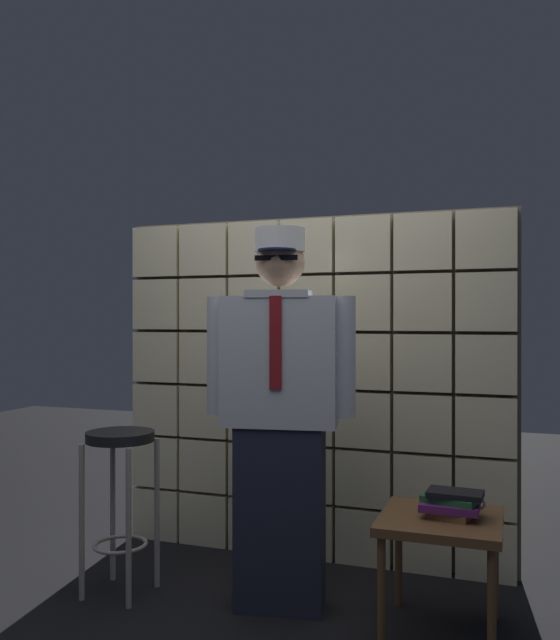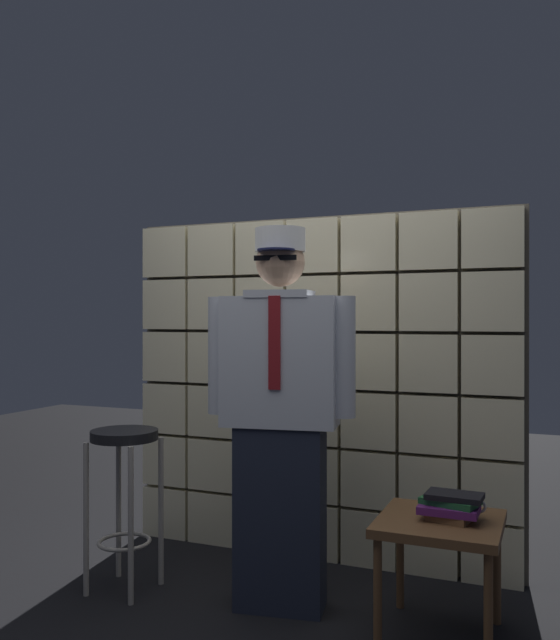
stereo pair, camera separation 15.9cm
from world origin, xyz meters
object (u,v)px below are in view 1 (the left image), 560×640
(side_table, at_px, (441,532))
(book_stack, at_px, (451,503))
(standing_person, at_px, (280,410))
(bar_stool, at_px, (120,473))
(coffee_mug, at_px, (467,503))

(side_table, distance_m, book_stack, 0.13)
(standing_person, relative_size, bar_stool, 2.23)
(standing_person, xyz_separation_m, side_table, (0.75, 0.00, -0.50))
(side_table, relative_size, book_stack, 1.91)
(standing_person, distance_m, side_table, 0.90)
(standing_person, xyz_separation_m, bar_stool, (-0.81, -0.11, -0.34))
(side_table, xyz_separation_m, book_stack, (0.04, 0.01, 0.13))
(standing_person, bearing_deg, coffee_mug, -4.80)
(standing_person, height_order, coffee_mug, standing_person)
(bar_stool, height_order, coffee_mug, bar_stool)
(bar_stool, bearing_deg, coffee_mug, 6.28)
(standing_person, xyz_separation_m, book_stack, (0.79, 0.01, -0.37))
(standing_person, height_order, side_table, standing_person)
(coffee_mug, bearing_deg, standing_person, -174.91)
(bar_stool, bearing_deg, standing_person, 7.52)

